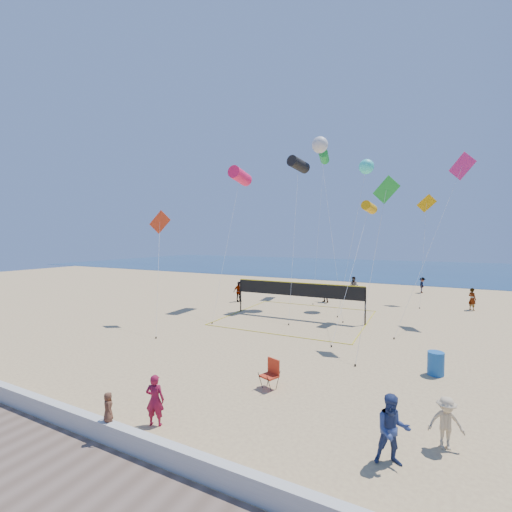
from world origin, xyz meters
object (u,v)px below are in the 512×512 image
at_px(camp_chair, 271,372).
at_px(volleyball_net, 298,293).
at_px(trash_barrel, 436,363).
at_px(woman, 155,400).

height_order(camp_chair, volleyball_net, volleyball_net).
bearing_deg(camp_chair, trash_barrel, 57.44).
bearing_deg(woman, trash_barrel, -154.57).
bearing_deg(trash_barrel, volleyball_net, 141.04).
bearing_deg(volleyball_net, woman, -86.76).
xyz_separation_m(woman, camp_chair, (2.13, 4.13, -0.17)).
distance_m(woman, camp_chair, 4.64).
height_order(woman, volleyball_net, volleyball_net).
height_order(trash_barrel, volleyball_net, volleyball_net).
relative_size(camp_chair, volleyball_net, 0.13).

